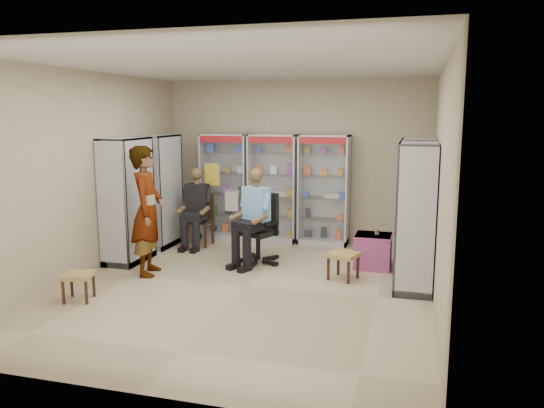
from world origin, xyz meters
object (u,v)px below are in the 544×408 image
(cabinet_back_right, at_px, (324,190))
(cabinet_left_near, at_px, (127,201))
(cabinet_right_far, at_px, (416,204))
(woven_stool_a, at_px, (343,266))
(woven_stool_b, at_px, (79,287))
(cabinet_back_mid, at_px, (274,188))
(pink_trunk, at_px, (373,251))
(standing_man, at_px, (147,211))
(seated_shopkeeper, at_px, (257,220))
(cabinet_left_far, at_px, (159,191))
(wooden_chair, at_px, (199,220))
(office_chair, at_px, (258,229))
(cabinet_back_left, at_px, (226,186))
(cabinet_right_near, at_px, (415,217))

(cabinet_back_right, height_order, cabinet_left_near, same)
(cabinet_back_right, height_order, cabinet_right_far, same)
(woven_stool_a, xyz_separation_m, woven_stool_b, (-3.15, -1.78, -0.02))
(cabinet_back_right, bearing_deg, cabinet_back_mid, 180.00)
(cabinet_back_mid, xyz_separation_m, cabinet_right_far, (2.58, -1.13, 0.00))
(pink_trunk, bearing_deg, cabinet_right_far, 19.40)
(cabinet_left_near, relative_size, standing_man, 1.04)
(cabinet_back_mid, height_order, seated_shopkeeper, cabinet_back_mid)
(cabinet_left_near, bearing_deg, seated_shopkeeper, 101.30)
(cabinet_left_far, xyz_separation_m, wooden_chair, (0.68, 0.20, -0.53))
(wooden_chair, relative_size, office_chair, 0.83)
(cabinet_right_far, relative_size, standing_man, 1.04)
(pink_trunk, bearing_deg, cabinet_back_left, 155.24)
(cabinet_right_near, relative_size, standing_man, 1.04)
(cabinet_right_near, relative_size, seated_shopkeeper, 1.39)
(cabinet_left_near, height_order, standing_man, cabinet_left_near)
(seated_shopkeeper, bearing_deg, cabinet_back_left, 146.58)
(cabinet_back_mid, relative_size, cabinet_left_far, 1.00)
(seated_shopkeeper, bearing_deg, cabinet_left_near, -146.73)
(cabinet_back_mid, xyz_separation_m, cabinet_back_right, (0.95, 0.00, 0.00))
(woven_stool_a, height_order, standing_man, standing_man)
(cabinet_back_mid, distance_m, office_chair, 1.64)
(cabinet_right_far, relative_size, office_chair, 1.77)
(cabinet_left_far, bearing_deg, seated_shopkeeper, 71.37)
(cabinet_right_far, height_order, office_chair, cabinet_right_far)
(office_chair, distance_m, pink_trunk, 1.84)
(cabinet_right_far, bearing_deg, wooden_chair, 83.96)
(cabinet_back_right, xyz_separation_m, cabinet_right_near, (1.63, -2.23, 0.00))
(office_chair, xyz_separation_m, woven_stool_a, (1.43, -0.49, -0.37))
(wooden_chair, bearing_deg, cabinet_right_near, -21.64)
(wooden_chair, height_order, pink_trunk, wooden_chair)
(woven_stool_a, xyz_separation_m, standing_man, (-2.84, -0.50, 0.76))
(cabinet_left_far, height_order, woven_stool_a, cabinet_left_far)
(office_chair, height_order, standing_man, standing_man)
(cabinet_back_left, distance_m, cabinet_back_mid, 0.95)
(cabinet_right_far, xyz_separation_m, cabinet_left_far, (-4.46, 0.20, 0.00))
(cabinet_back_mid, height_order, pink_trunk, cabinet_back_mid)
(seated_shopkeeper, bearing_deg, cabinet_right_near, 7.78)
(standing_man, bearing_deg, wooden_chair, -15.94)
(cabinet_back_right, distance_m, wooden_chair, 2.33)
(cabinet_right_near, height_order, standing_man, cabinet_right_near)
(cabinet_back_left, relative_size, cabinet_right_far, 1.00)
(cabinet_left_near, distance_m, wooden_chair, 1.56)
(cabinet_back_right, bearing_deg, office_chair, -116.45)
(cabinet_back_mid, height_order, standing_man, cabinet_back_mid)
(cabinet_left_far, height_order, cabinet_left_near, same)
(cabinet_back_mid, bearing_deg, wooden_chair, -148.69)
(cabinet_back_mid, distance_m, cabinet_back_right, 0.95)
(cabinet_back_right, bearing_deg, standing_man, -130.47)
(cabinet_back_right, height_order, wooden_chair, cabinet_back_right)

